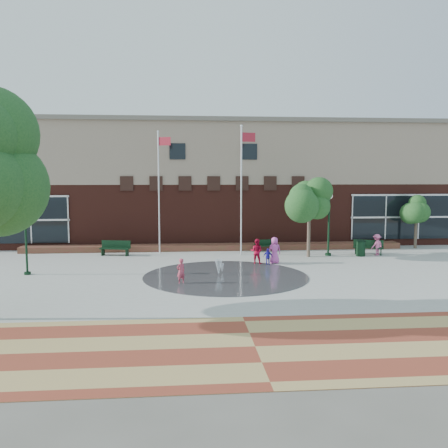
{
  "coord_description": "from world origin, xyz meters",
  "views": [
    {
      "loc": [
        -2.11,
        -20.67,
        5.15
      ],
      "look_at": [
        0.0,
        4.0,
        2.6
      ],
      "focal_mm": 38.0,
      "sensor_mm": 36.0,
      "label": 1
    }
  ],
  "objects": [
    {
      "name": "trash_can",
      "position": [
        9.14,
        8.37,
        0.51
      ],
      "size": [
        0.61,
        0.61,
        1.01
      ],
      "color": "black",
      "rests_on": "ground"
    },
    {
      "name": "tree_small_right",
      "position": [
        14.17,
        11.14,
        2.79
      ],
      "size": [
        2.24,
        2.24,
        3.82
      ],
      "color": "#4C3C31",
      "rests_on": "ground"
    },
    {
      "name": "water_jet_b",
      "position": [
        -0.12,
        3.8,
        0.0
      ],
      "size": [
        0.22,
        0.22,
        0.49
      ],
      "primitive_type": "cone",
      "rotation": [
        3.14,
        0.0,
        0.0
      ],
      "color": "white",
      "rests_on": "ground"
    },
    {
      "name": "flagpole_right",
      "position": [
        1.63,
        9.52,
        4.66
      ],
      "size": [
        1.01,
        0.32,
        8.33
      ],
      "rotation": [
        0.0,
        0.0,
        0.24
      ],
      "color": "white",
      "rests_on": "ground"
    },
    {
      "name": "lamp_right",
      "position": [
        7.11,
        8.68,
        2.52
      ],
      "size": [
        0.43,
        0.43,
        4.06
      ],
      "color": "black",
      "rests_on": "ground"
    },
    {
      "name": "water_jet_a",
      "position": [
        -0.34,
        3.28,
        0.0
      ],
      "size": [
        0.41,
        0.41,
        0.8
      ],
      "primitive_type": "cone",
      "rotation": [
        3.14,
        0.0,
        0.0
      ],
      "color": "white",
      "rests_on": "ground"
    },
    {
      "name": "child_splash",
      "position": [
        -2.27,
        1.56,
        0.62
      ],
      "size": [
        0.54,
        0.5,
        1.23
      ],
      "primitive_type": "imported",
      "rotation": [
        0.0,
        0.0,
        3.75
      ],
      "color": "#C54259",
      "rests_on": "ground"
    },
    {
      "name": "lamp_left",
      "position": [
        -10.23,
        4.31,
        2.21
      ],
      "size": [
        0.38,
        0.38,
        3.56
      ],
      "color": "black",
      "rests_on": "ground"
    },
    {
      "name": "splash_pad",
      "position": [
        0.0,
        3.0,
        0.0
      ],
      "size": [
        8.4,
        8.4,
        0.01
      ],
      "primitive_type": "cylinder",
      "color": "#383A3D",
      "rests_on": "ground"
    },
    {
      "name": "ground",
      "position": [
        0.0,
        0.0,
        0.0
      ],
      "size": [
        120.0,
        120.0,
        0.0
      ],
      "primitive_type": "plane",
      "color": "#666056",
      "rests_on": "ground"
    },
    {
      "name": "flagpole_left",
      "position": [
        -3.67,
        10.53,
        4.47
      ],
      "size": [
        0.89,
        0.39,
        8.04
      ],
      "rotation": [
        0.0,
        0.0,
        -0.36
      ],
      "color": "white",
      "rests_on": "ground"
    },
    {
      "name": "flower_bed",
      "position": [
        0.0,
        11.6,
        0.0
      ],
      "size": [
        26.0,
        1.2,
        0.4
      ],
      "primitive_type": "cube",
      "color": "maroon",
      "rests_on": "ground"
    },
    {
      "name": "child_blue",
      "position": [
        2.7,
        5.9,
        0.48
      ],
      "size": [
        0.6,
        0.35,
        0.97
      ],
      "primitive_type": "imported",
      "rotation": [
        0.0,
        0.0,
        2.93
      ],
      "color": "#271CB2",
      "rests_on": "ground"
    },
    {
      "name": "adult_pink",
      "position": [
        3.17,
        6.36,
        0.78
      ],
      "size": [
        0.81,
        0.58,
        1.56
      ],
      "primitive_type": "imported",
      "rotation": [
        0.0,
        0.0,
        3.25
      ],
      "color": "#D74FB4",
      "rests_on": "ground"
    },
    {
      "name": "adult_red",
      "position": [
        2.11,
        6.36,
        0.73
      ],
      "size": [
        0.87,
        0.79,
        1.47
      ],
      "primitive_type": "imported",
      "rotation": [
        0.0,
        0.0,
        2.75
      ],
      "color": "#B60B2D",
      "rests_on": "ground"
    },
    {
      "name": "library_building",
      "position": [
        0.0,
        17.48,
        4.64
      ],
      "size": [
        44.4,
        10.4,
        9.2
      ],
      "color": "#55241C",
      "rests_on": "ground"
    },
    {
      "name": "person_bench",
      "position": [
        10.28,
        8.56,
        0.69
      ],
      "size": [
        1.03,
        0.84,
        1.38
      ],
      "primitive_type": "imported",
      "rotation": [
        0.0,
        0.0,
        3.58
      ],
      "color": "pink",
      "rests_on": "ground"
    },
    {
      "name": "plaza_concrete",
      "position": [
        0.0,
        4.0,
        0.0
      ],
      "size": [
        46.0,
        18.0,
        0.01
      ],
      "primitive_type": "cube",
      "color": "#A8A8A0",
      "rests_on": "ground"
    },
    {
      "name": "tree_mid",
      "position": [
        5.73,
        8.35,
        3.72
      ],
      "size": [
        3.03,
        3.03,
        5.11
      ],
      "color": "#4C3C31",
      "rests_on": "ground"
    },
    {
      "name": "bench_left",
      "position": [
        -6.52,
        9.89,
        0.31
      ],
      "size": [
        2.0,
        0.92,
        0.97
      ],
      "rotation": [
        0.0,
        0.0,
        -0.21
      ],
      "color": "black",
      "rests_on": "ground"
    },
    {
      "name": "bench_right",
      "position": [
        9.84,
        8.88,
        0.31
      ],
      "size": [
        1.95,
        1.2,
        0.95
      ],
      "rotation": [
        0.0,
        0.0,
        -0.39
      ],
      "color": "black",
      "rests_on": "ground"
    },
    {
      "name": "paver_band",
      "position": [
        0.0,
        -7.0,
        0.0
      ],
      "size": [
        46.0,
        6.0,
        0.01
      ],
      "primitive_type": "cube",
      "color": "brown",
      "rests_on": "ground"
    },
    {
      "name": "bench_mid",
      "position": [
        3.46,
        10.78,
        0.26
      ],
      "size": [
        1.64,
        0.72,
        0.8
      ],
      "rotation": [
        0.0,
        0.0,
        0.18
      ],
      "color": "black",
      "rests_on": "ground"
    }
  ]
}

